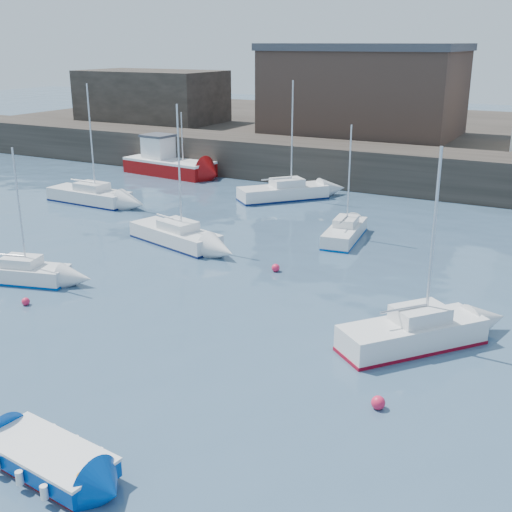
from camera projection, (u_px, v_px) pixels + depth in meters
The scene contains 16 objects.
water at pixel (64, 418), 18.84m from camera, with size 220.00×220.00×0.00m, color #2D4760.
quay_wall at pixel (402, 169), 47.64m from camera, with size 90.00×5.00×3.00m, color #28231E.
land_strip at pixel (453, 140), 62.73m from camera, with size 90.00×32.00×2.80m, color #28231E.
warehouse at pixel (364, 89), 55.39m from camera, with size 16.40×10.40×7.60m.
bldg_west at pixel (152, 96), 64.80m from camera, with size 14.00×8.00×5.00m.
blue_dinghy at pixel (49, 459), 16.39m from camera, with size 3.88×2.15×0.71m.
fishing_boat at pixel (167, 162), 53.30m from camera, with size 8.11×3.76×5.20m.
sailboat_a at pixel (19, 272), 29.53m from camera, with size 5.00×2.73×6.19m.
sailboat_b at pixel (175, 235), 34.98m from camera, with size 6.14×3.40×7.53m.
sailboat_c at pixel (413, 333), 23.10m from camera, with size 4.85×5.37×7.24m.
sailboat_e at pixel (90, 195), 43.89m from camera, with size 6.26×2.20×7.98m.
sailboat_f at pixel (345, 232), 35.75m from camera, with size 2.15×5.01×6.31m.
sailboat_h at pixel (283, 192), 44.88m from camera, with size 5.66×6.04×8.09m.
buoy_near at pixel (26, 305), 26.97m from camera, with size 0.34×0.34×0.34m, color #E31F46.
buoy_mid at pixel (378, 408), 19.37m from camera, with size 0.43×0.43×0.43m, color #E31F46.
buoy_far at pixel (276, 271), 30.92m from camera, with size 0.39×0.39×0.39m, color #E31F46.
Camera 1 is at (12.69, -11.76, 10.52)m, focal length 45.00 mm.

